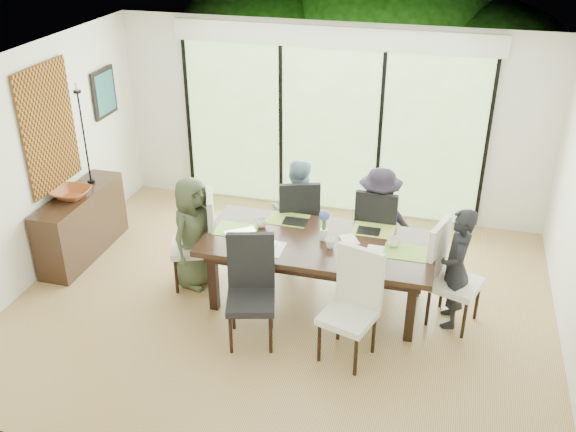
% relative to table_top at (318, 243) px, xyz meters
% --- Properties ---
extents(floor, '(6.00, 5.00, 0.01)m').
position_rel_table_top_xyz_m(floor, '(-0.37, -0.15, -0.77)').
color(floor, olive).
rests_on(floor, ground).
extents(ceiling, '(6.00, 5.00, 0.01)m').
position_rel_table_top_xyz_m(ceiling, '(-0.37, -0.15, 1.94)').
color(ceiling, white).
rests_on(ceiling, wall_back).
extents(wall_back, '(6.00, 0.02, 2.70)m').
position_rel_table_top_xyz_m(wall_back, '(-0.37, 2.36, 0.59)').
color(wall_back, white).
rests_on(wall_back, floor).
extents(wall_front, '(6.00, 0.02, 2.70)m').
position_rel_table_top_xyz_m(wall_front, '(-0.37, -2.66, 0.59)').
color(wall_front, silver).
rests_on(wall_front, floor).
extents(wall_left, '(0.02, 5.00, 2.70)m').
position_rel_table_top_xyz_m(wall_left, '(-3.38, -0.15, 0.59)').
color(wall_left, beige).
rests_on(wall_left, floor).
extents(glass_doors, '(4.20, 0.02, 2.30)m').
position_rel_table_top_xyz_m(glass_doors, '(-0.37, 2.32, 0.44)').
color(glass_doors, '#598C3F').
rests_on(glass_doors, wall_back).
extents(blinds_header, '(4.40, 0.06, 0.28)m').
position_rel_table_top_xyz_m(blinds_header, '(-0.37, 2.31, 1.74)').
color(blinds_header, white).
rests_on(blinds_header, wall_back).
extents(mullion_a, '(0.05, 0.04, 2.30)m').
position_rel_table_top_xyz_m(mullion_a, '(-2.47, 2.31, 0.44)').
color(mullion_a, black).
rests_on(mullion_a, wall_back).
extents(mullion_b, '(0.05, 0.04, 2.30)m').
position_rel_table_top_xyz_m(mullion_b, '(-1.07, 2.31, 0.44)').
color(mullion_b, black).
rests_on(mullion_b, wall_back).
extents(mullion_c, '(0.05, 0.04, 2.30)m').
position_rel_table_top_xyz_m(mullion_c, '(0.33, 2.31, 0.44)').
color(mullion_c, black).
rests_on(mullion_c, wall_back).
extents(mullion_d, '(0.05, 0.04, 2.30)m').
position_rel_table_top_xyz_m(mullion_d, '(1.73, 2.31, 0.44)').
color(mullion_d, black).
rests_on(mullion_d, wall_back).
extents(deck, '(6.00, 1.80, 0.10)m').
position_rel_table_top_xyz_m(deck, '(-0.37, 3.25, -0.81)').
color(deck, brown).
rests_on(deck, ground).
extents(rail_top, '(6.00, 0.08, 0.06)m').
position_rel_table_top_xyz_m(rail_top, '(-0.37, 4.05, -0.21)').
color(rail_top, brown).
rests_on(rail_top, deck).
extents(foliage_left, '(3.20, 3.20, 3.20)m').
position_rel_table_top_xyz_m(foliage_left, '(-2.17, 5.05, 0.68)').
color(foliage_left, '#14380F').
rests_on(foliage_left, ground).
extents(foliage_mid, '(4.00, 4.00, 4.00)m').
position_rel_table_top_xyz_m(foliage_mid, '(0.03, 5.65, 1.04)').
color(foliage_mid, '#14380F').
rests_on(foliage_mid, ground).
extents(foliage_right, '(2.80, 2.80, 2.80)m').
position_rel_table_top_xyz_m(foliage_right, '(1.83, 4.85, 0.50)').
color(foliage_right, '#14380F').
rests_on(foliage_right, ground).
extents(foliage_far, '(3.60, 3.60, 3.60)m').
position_rel_table_top_xyz_m(foliage_far, '(-0.97, 6.35, 0.86)').
color(foliage_far, '#14380F').
rests_on(foliage_far, ground).
extents(table_top, '(2.54, 1.16, 0.06)m').
position_rel_table_top_xyz_m(table_top, '(0.00, 0.00, 0.00)').
color(table_top, black).
rests_on(table_top, floor).
extents(table_apron, '(2.33, 0.95, 0.11)m').
position_rel_table_top_xyz_m(table_apron, '(0.00, -0.00, -0.10)').
color(table_apron, black).
rests_on(table_apron, floor).
extents(table_leg_fl, '(0.10, 0.10, 0.73)m').
position_rel_table_top_xyz_m(table_leg_fl, '(-1.08, -0.43, -0.40)').
color(table_leg_fl, black).
rests_on(table_leg_fl, floor).
extents(table_leg_fr, '(0.10, 0.10, 0.73)m').
position_rel_table_top_xyz_m(table_leg_fr, '(1.08, -0.43, -0.40)').
color(table_leg_fr, black).
rests_on(table_leg_fr, floor).
extents(table_leg_bl, '(0.10, 0.10, 0.73)m').
position_rel_table_top_xyz_m(table_leg_bl, '(-1.08, 0.43, -0.40)').
color(table_leg_bl, black).
rests_on(table_leg_bl, floor).
extents(table_leg_br, '(0.10, 0.10, 0.73)m').
position_rel_table_top_xyz_m(table_leg_br, '(1.08, 0.43, -0.40)').
color(table_leg_br, black).
rests_on(table_leg_br, floor).
extents(chair_left_end, '(0.63, 0.63, 1.16)m').
position_rel_table_top_xyz_m(chair_left_end, '(-1.50, 0.00, -0.18)').
color(chair_left_end, beige).
rests_on(chair_left_end, floor).
extents(chair_right_end, '(0.61, 0.61, 1.16)m').
position_rel_table_top_xyz_m(chair_right_end, '(1.50, 0.00, -0.18)').
color(chair_right_end, white).
rests_on(chair_right_end, floor).
extents(chair_far_left, '(0.62, 0.62, 1.16)m').
position_rel_table_top_xyz_m(chair_far_left, '(-0.45, 0.85, -0.18)').
color(chair_far_left, black).
rests_on(chair_far_left, floor).
extents(chair_far_right, '(0.51, 0.51, 1.16)m').
position_rel_table_top_xyz_m(chair_far_right, '(0.55, 0.85, -0.18)').
color(chair_far_right, black).
rests_on(chair_far_right, floor).
extents(chair_near_left, '(0.60, 0.60, 1.16)m').
position_rel_table_top_xyz_m(chair_near_left, '(-0.50, -0.87, -0.18)').
color(chair_near_left, black).
rests_on(chair_near_left, floor).
extents(chair_near_right, '(0.61, 0.61, 1.16)m').
position_rel_table_top_xyz_m(chair_near_right, '(0.50, -0.87, -0.18)').
color(chair_near_right, silver).
rests_on(chair_near_right, floor).
extents(person_left_end, '(0.55, 0.72, 1.36)m').
position_rel_table_top_xyz_m(person_left_end, '(-1.48, -0.00, -0.08)').
color(person_left_end, '#3E462F').
rests_on(person_left_end, floor).
extents(person_right_end, '(0.46, 0.67, 1.36)m').
position_rel_table_top_xyz_m(person_right_end, '(1.48, -0.00, -0.08)').
color(person_right_end, black).
rests_on(person_right_end, floor).
extents(person_far_left, '(0.69, 0.49, 1.36)m').
position_rel_table_top_xyz_m(person_far_left, '(-0.45, 0.83, -0.08)').
color(person_far_left, '#7EA0B7').
rests_on(person_far_left, floor).
extents(person_far_right, '(0.71, 0.54, 1.36)m').
position_rel_table_top_xyz_m(person_far_right, '(0.55, 0.83, -0.08)').
color(person_far_right, black).
rests_on(person_far_right, floor).
extents(placemat_left, '(0.47, 0.34, 0.01)m').
position_rel_table_top_xyz_m(placemat_left, '(-0.95, -0.00, 0.03)').
color(placemat_left, '#87C145').
rests_on(placemat_left, table_top).
extents(placemat_right, '(0.47, 0.34, 0.01)m').
position_rel_table_top_xyz_m(placemat_right, '(0.95, -0.00, 0.03)').
color(placemat_right, '#73A139').
rests_on(placemat_right, table_top).
extents(placemat_far_l, '(0.47, 0.34, 0.01)m').
position_rel_table_top_xyz_m(placemat_far_l, '(-0.45, 0.40, 0.03)').
color(placemat_far_l, '#8AAD3E').
rests_on(placemat_far_l, table_top).
extents(placemat_far_r, '(0.47, 0.34, 0.01)m').
position_rel_table_top_xyz_m(placemat_far_r, '(0.55, 0.40, 0.03)').
color(placemat_far_r, '#AAC546').
rests_on(placemat_far_r, table_top).
extents(placemat_paper, '(0.47, 0.34, 0.01)m').
position_rel_table_top_xyz_m(placemat_paper, '(-0.55, -0.30, 0.03)').
color(placemat_paper, white).
rests_on(placemat_paper, table_top).
extents(tablet_far_l, '(0.27, 0.19, 0.01)m').
position_rel_table_top_xyz_m(tablet_far_l, '(-0.35, 0.35, 0.04)').
color(tablet_far_l, black).
rests_on(tablet_far_l, table_top).
extents(tablet_far_r, '(0.25, 0.18, 0.01)m').
position_rel_table_top_xyz_m(tablet_far_r, '(0.50, 0.35, 0.04)').
color(tablet_far_r, black).
rests_on(tablet_far_r, table_top).
extents(papers, '(0.32, 0.23, 0.00)m').
position_rel_table_top_xyz_m(papers, '(0.70, -0.05, 0.03)').
color(papers, white).
rests_on(papers, table_top).
extents(platter_base, '(0.27, 0.27, 0.03)m').
position_rel_table_top_xyz_m(platter_base, '(-0.55, -0.30, 0.05)').
color(platter_base, white).
rests_on(platter_base, table_top).
extents(platter_snacks, '(0.21, 0.21, 0.01)m').
position_rel_table_top_xyz_m(platter_snacks, '(-0.55, -0.30, 0.07)').
color(platter_snacks, '#DB5A19').
rests_on(platter_snacks, table_top).
extents(vase, '(0.08, 0.08, 0.13)m').
position_rel_table_top_xyz_m(vase, '(0.05, 0.05, 0.10)').
color(vase, silver).
rests_on(vase, table_top).
extents(hyacinth_stems, '(0.04, 0.04, 0.17)m').
position_rel_table_top_xyz_m(hyacinth_stems, '(0.05, 0.05, 0.22)').
color(hyacinth_stems, '#337226').
rests_on(hyacinth_stems, table_top).
extents(hyacinth_blooms, '(0.12, 0.12, 0.12)m').
position_rel_table_top_xyz_m(hyacinth_blooms, '(0.05, 0.05, 0.33)').
color(hyacinth_blooms, '#4752B3').
rests_on(hyacinth_blooms, table_top).
extents(laptop, '(0.41, 0.39, 0.03)m').
position_rel_table_top_xyz_m(laptop, '(-0.85, -0.10, 0.05)').
color(laptop, silver).
rests_on(laptop, table_top).
extents(cup_a, '(0.17, 0.17, 0.10)m').
position_rel_table_top_xyz_m(cup_a, '(-0.70, 0.15, 0.08)').
color(cup_a, white).
rests_on(cup_a, table_top).
extents(cup_b, '(0.15, 0.15, 0.10)m').
position_rel_table_top_xyz_m(cup_b, '(0.15, -0.10, 0.08)').
color(cup_b, white).
rests_on(cup_b, table_top).
extents(cup_c, '(0.16, 0.16, 0.10)m').
position_rel_table_top_xyz_m(cup_c, '(0.80, 0.10, 0.08)').
color(cup_c, white).
rests_on(cup_c, table_top).
extents(book, '(0.27, 0.29, 0.02)m').
position_rel_table_top_xyz_m(book, '(0.25, 0.05, 0.04)').
color(book, white).
rests_on(book, table_top).
extents(sideboard, '(0.42, 1.51, 0.85)m').
position_rel_table_top_xyz_m(sideboard, '(-3.13, 0.27, -0.34)').
color(sideboard, black).
rests_on(sideboard, floor).
extents(bowl, '(0.45, 0.45, 0.11)m').
position_rel_table_top_xyz_m(bowl, '(-3.13, 0.17, 0.14)').
color(bowl, brown).
rests_on(bowl, sideboard).
extents(candlestick_base, '(0.09, 0.09, 0.04)m').
position_rel_table_top_xyz_m(candlestick_base, '(-3.13, 0.62, 0.11)').
color(candlestick_base, black).
rests_on(candlestick_base, sideboard).
extents(candlestick_shaft, '(0.02, 0.02, 1.18)m').
position_rel_table_top_xyz_m(candlestick_shaft, '(-3.13, 0.62, 0.70)').
color(candlestick_shaft, black).
rests_on(candlestick_shaft, sideboard).
extents(candlestick_pan, '(0.09, 0.09, 0.03)m').
position_rel_table_top_xyz_m(candlestick_pan, '(-3.13, 0.62, 1.29)').
color(candlestick_pan, black).
rests_on(candlestick_pan, sideboard).
extents(candle, '(0.03, 0.03, 0.09)m').
position_rel_table_top_xyz_m(candle, '(-3.13, 0.62, 1.34)').
color(candle, silver).
rests_on(candle, sideboard).
extents(tapestry, '(0.02, 1.00, 1.50)m').
position_rel_table_top_xyz_m(tapestry, '(-3.34, 0.25, 0.94)').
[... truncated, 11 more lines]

